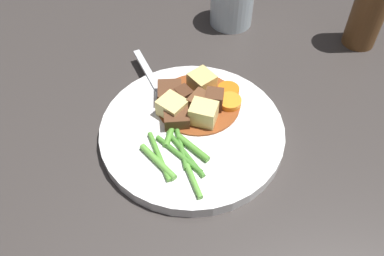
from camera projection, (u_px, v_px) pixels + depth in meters
ground_plane at (192, 136)px, 0.59m from camera, size 3.00×3.00×0.00m
dinner_plate at (192, 132)px, 0.58m from camera, size 0.25×0.25×0.02m
stew_sauce at (196, 103)px, 0.60m from camera, size 0.12×0.12×0.00m
carrot_slice_0 at (230, 102)px, 0.59m from camera, size 0.04×0.04×0.01m
carrot_slice_1 at (184, 114)px, 0.58m from camera, size 0.04×0.04×0.01m
carrot_slice_2 at (228, 91)px, 0.61m from camera, size 0.04×0.04×0.01m
carrot_slice_3 at (209, 96)px, 0.60m from camera, size 0.04×0.04×0.01m
potato_chunk_0 at (203, 114)px, 0.57m from camera, size 0.03×0.04×0.03m
potato_chunk_1 at (201, 82)px, 0.61m from camera, size 0.05×0.05×0.03m
potato_chunk_2 at (172, 108)px, 0.58m from camera, size 0.04×0.05×0.03m
meat_chunk_0 at (170, 93)px, 0.60m from camera, size 0.04×0.04×0.02m
meat_chunk_1 at (176, 118)px, 0.57m from camera, size 0.04×0.04×0.02m
meat_chunk_2 at (214, 100)px, 0.59m from camera, size 0.03×0.02×0.03m
meat_chunk_3 at (202, 105)px, 0.58m from camera, size 0.04×0.04×0.03m
meat_chunk_4 at (184, 96)px, 0.60m from camera, size 0.03×0.03×0.02m
green_bean_0 at (179, 154)px, 0.54m from camera, size 0.05×0.07×0.01m
green_bean_1 at (159, 156)px, 0.54m from camera, size 0.07×0.05×0.01m
green_bean_2 at (188, 154)px, 0.54m from camera, size 0.06×0.06×0.01m
green_bean_3 at (158, 162)px, 0.53m from camera, size 0.05×0.06×0.01m
green_bean_4 at (180, 143)px, 0.55m from camera, size 0.08×0.04×0.01m
green_bean_5 at (194, 181)px, 0.51m from camera, size 0.05×0.03×0.01m
green_bean_6 at (171, 130)px, 0.56m from camera, size 0.05×0.01×0.01m
green_bean_7 at (193, 148)px, 0.54m from camera, size 0.04×0.05×0.01m
fork at (158, 89)px, 0.62m from camera, size 0.15×0.11×0.00m
pepper_mill at (372, 2)px, 0.66m from camera, size 0.05×0.05×0.16m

